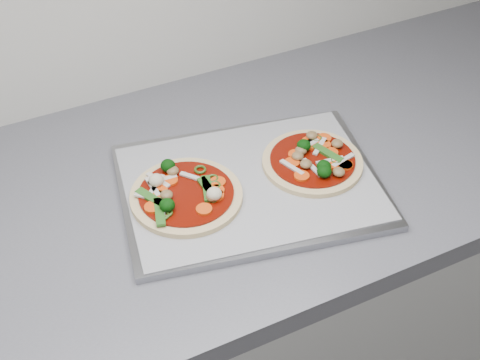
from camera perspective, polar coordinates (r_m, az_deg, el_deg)
name	(u,v)px	position (r m, az deg, el deg)	size (l,w,h in m)	color
baking_tray	(250,186)	(1.08, 0.87, -0.53)	(0.41, 0.31, 0.01)	gray
parchment	(250,183)	(1.08, 0.87, -0.23)	(0.40, 0.29, 0.00)	#9E9EA2
pizza_left	(185,194)	(1.04, -4.74, -1.21)	(0.22, 0.22, 0.03)	beige
pizza_right	(314,160)	(1.11, 6.32, 1.68)	(0.18, 0.18, 0.03)	beige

